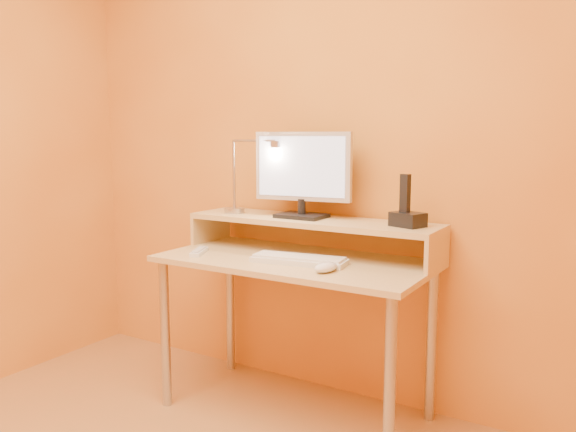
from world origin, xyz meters
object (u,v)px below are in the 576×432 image
Objects in this scene: remote_control at (199,252)px; monitor_panel at (303,166)px; phone_dock at (408,220)px; lamp_base at (234,211)px; mouse at (326,267)px; keyboard at (299,261)px.

monitor_panel is at bearing 14.76° from remote_control.
phone_dock is at bearing -5.79° from remote_control.
phone_dock is at bearing 1.96° from lamp_base.
mouse is at bearing -23.14° from lamp_base.
monitor_panel is 4.64× the size of lamp_base.
lamp_base is 0.31m from remote_control.
remote_control is (-0.89, -0.29, -0.18)m from phone_dock.
remote_control is (-0.38, -0.30, -0.39)m from monitor_panel.
phone_dock is (0.88, 0.03, 0.02)m from lamp_base.
mouse is (0.17, -0.09, 0.01)m from keyboard.
lamp_base reaches higher than remote_control.
phone_dock is at bearing 20.73° from keyboard.
keyboard reaches higher than remote_control.
keyboard is (0.48, -0.19, -0.16)m from lamp_base.
remote_control is (-0.66, 0.02, -0.01)m from mouse.
monitor_panel is 0.55m from phone_dock.
mouse is (0.29, -0.32, -0.38)m from monitor_panel.
monitor_panel is 0.62m from remote_control.
lamp_base is 0.24× the size of keyboard.
lamp_base is at bearing 167.76° from mouse.
phone_dock is at bearing -9.00° from monitor_panel.
monitor_panel reaches higher than lamp_base.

